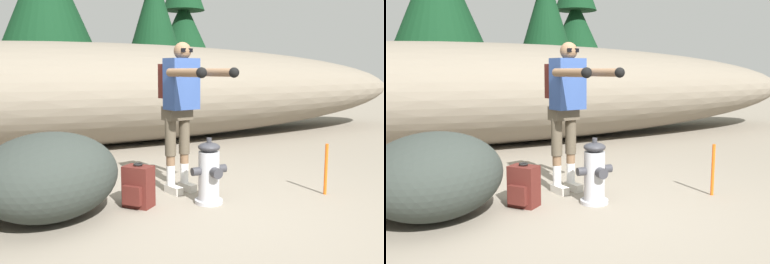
# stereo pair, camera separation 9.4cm
# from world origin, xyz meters

# --- Properties ---
(ground_plane) EXTENTS (56.00, 56.00, 0.04)m
(ground_plane) POSITION_xyz_m (0.00, 0.00, -0.02)
(ground_plane) COLOR gray
(dirt_embankment) EXTENTS (16.08, 3.20, 1.97)m
(dirt_embankment) POSITION_xyz_m (0.00, 4.44, 0.99)
(dirt_embankment) COLOR #756B5B
(dirt_embankment) RESTS_ON ground_plane
(fire_hydrant) EXTENTS (0.41, 0.36, 0.72)m
(fire_hydrant) POSITION_xyz_m (0.20, 0.10, 0.33)
(fire_hydrant) COLOR #B2B2B7
(fire_hydrant) RESTS_ON ground_plane
(utility_worker) EXTENTS (0.64, 1.03, 1.76)m
(utility_worker) POSITION_xyz_m (0.10, 0.60, 1.12)
(utility_worker) COLOR beige
(utility_worker) RESTS_ON ground_plane
(spare_backpack) EXTENTS (0.36, 0.36, 0.47)m
(spare_backpack) POSITION_xyz_m (-0.53, 0.33, 0.22)
(spare_backpack) COLOR #511E19
(spare_backpack) RESTS_ON ground_plane
(boulder_large) EXTENTS (1.92, 1.91, 0.85)m
(boulder_large) POSITION_xyz_m (-1.41, 0.39, 0.42)
(boulder_large) COLOR #2C332E
(boulder_large) RESTS_ON ground_plane
(pine_tree_right) EXTENTS (1.94, 1.94, 6.49)m
(pine_tree_right) POSITION_xyz_m (2.76, 8.08, 3.44)
(pine_tree_right) COLOR #47331E
(pine_tree_right) RESTS_ON ground_plane
(pine_tree_far_right) EXTENTS (2.35, 2.35, 5.67)m
(pine_tree_far_right) POSITION_xyz_m (4.82, 10.41, 3.23)
(pine_tree_far_right) COLOR #47331E
(pine_tree_far_right) RESTS_ON ground_plane
(survey_stake) EXTENTS (0.04, 0.04, 0.60)m
(survey_stake) POSITION_xyz_m (1.57, -0.22, 0.30)
(survey_stake) COLOR #E55914
(survey_stake) RESTS_ON ground_plane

